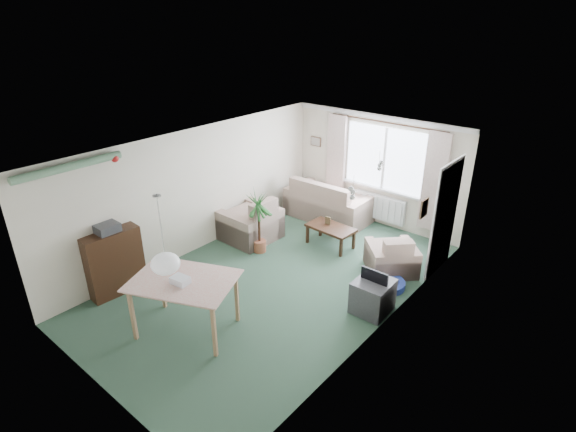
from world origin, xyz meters
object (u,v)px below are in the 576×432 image
Objects in this scene: armchair_left at (250,218)px; coffee_table at (330,236)px; sofa at (329,199)px; pet_bed at (387,284)px; armchair_corner at (392,252)px; tv_cube at (373,296)px; bookshelf at (115,263)px; houseplant at (259,223)px; dining_table at (186,306)px.

armchair_left reaches higher than coffee_table.
sofa is 3.13× the size of pet_bed.
armchair_left is 1.74× the size of pet_bed.
armchair_corner is 0.88× the size of coffee_table.
coffee_table is 2.20m from tv_cube.
armchair_left is (-2.85, -0.71, 0.10)m from armchair_corner.
tv_cube is (3.54, 2.26, -0.29)m from bookshelf.
houseplant is 2.56m from dining_table.
armchair_left reaches higher than tv_cube.
bookshelf is (-0.34, -2.82, 0.09)m from armchair_left.
dining_table is at bearing 97.35° from sofa.
dining_table is (-0.12, -3.49, 0.21)m from coffee_table.
dining_table reaches higher than pet_bed.
tv_cube is (3.20, -0.56, -0.20)m from armchair_left.
pet_bed is at bearing 45.62° from bookshelf.
armchair_left is at bearing 116.38° from dining_table.
armchair_corner is 1.39m from coffee_table.
pet_bed is at bearing -20.37° from coffee_table.
pet_bed is at bearing 143.96° from sofa.
pet_bed is at bearing 94.74° from armchair_left.
sofa is at bearing -72.67° from armchair_corner.
sofa reaches higher than armchair_left.
bookshelf is 4.57m from pet_bed.
sofa reaches higher than armchair_corner.
houseplant is at bearing -21.43° from armchair_corner.
coffee_table is at bearing 67.64° from bookshelf.
houseplant is (-0.93, -1.07, 0.41)m from coffee_table.
bookshelf is 1.69m from dining_table.
coffee_table is at bearing 159.63° from pet_bed.
armchair_left is 0.63m from houseplant.
dining_table is at bearing 8.00° from bookshelf.
bookshelf is 1.86× the size of pet_bed.
dining_table is (0.69, -4.58, -0.05)m from sofa.
sofa reaches higher than pet_bed.
sofa is 4.79m from bookshelf.
sofa is 3.19× the size of tv_cube.
tv_cube is at bearing 60.53° from armchair_corner.
sofa is at bearing 134.92° from tv_cube.
armchair_left is at bearing 168.62° from tv_cube.
armchair_left is at bearing 151.11° from houseplant.
bookshelf is (-3.19, -3.54, 0.19)m from armchair_corner.
sofa is at bearing 126.60° from coffee_table.
bookshelf is at bearing -116.58° from coffee_table.
pet_bed is (3.07, 0.18, -0.41)m from armchair_left.
dining_table reaches higher than tv_cube.
houseplant reaches higher than armchair_left.
armchair_left is 3.26m from tv_cube.
houseplant is at bearing -169.35° from pet_bed.
coffee_table is 4.05m from bookshelf.
bookshelf is (-1.80, -3.60, 0.34)m from coffee_table.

